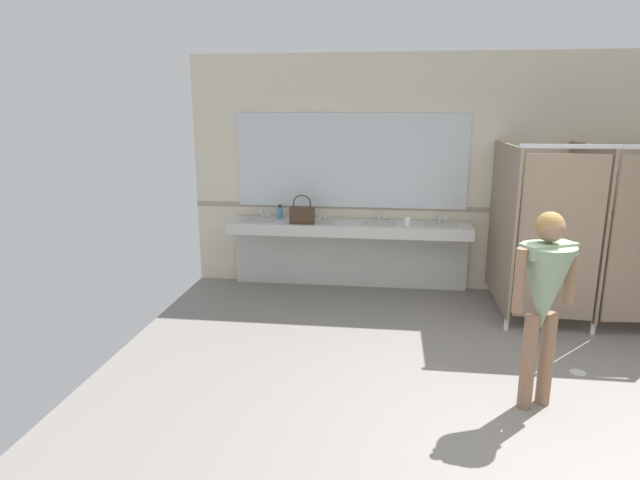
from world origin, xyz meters
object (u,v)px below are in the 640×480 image
handbag (302,214)px  paper_cup (408,222)px  person_standing (544,288)px  soap_dispenser (280,212)px

handbag → paper_cup: bearing=2.6°
handbag → paper_cup: (1.30, 0.06, -0.07)m
person_standing → handbag: (-2.24, 2.45, 0.04)m
handbag → paper_cup: size_ratio=3.88×
person_standing → soap_dispenser: size_ratio=8.63×
person_standing → paper_cup: person_standing is taller
person_standing → handbag: size_ratio=4.30×
handbag → soap_dispenser: 0.45m
handbag → paper_cup: handbag is taller
handbag → soap_dispenser: (-0.34, 0.29, -0.04)m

